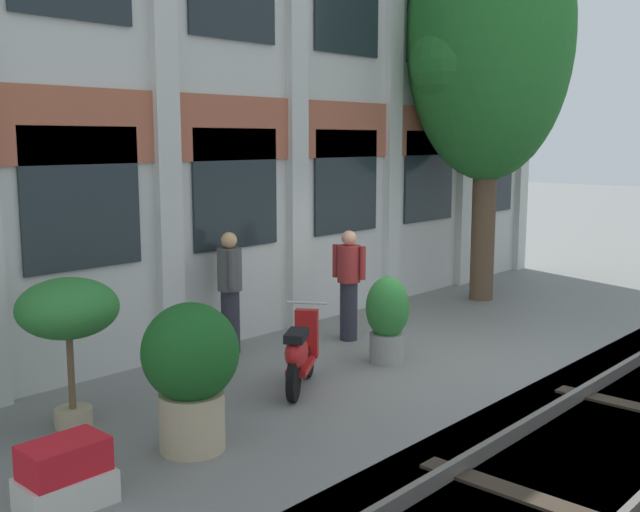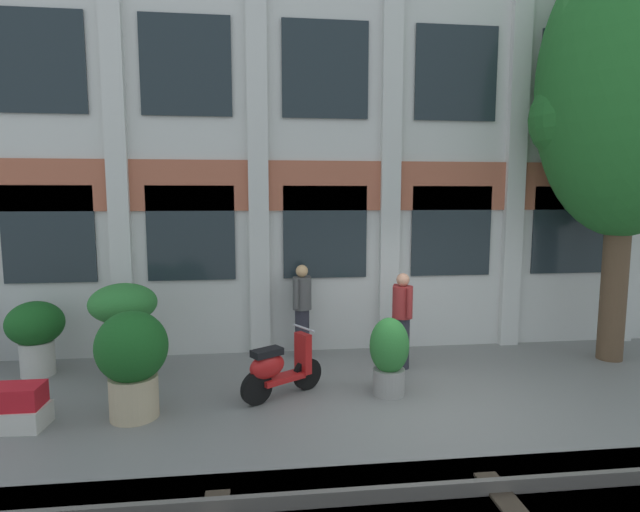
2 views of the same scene
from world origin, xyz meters
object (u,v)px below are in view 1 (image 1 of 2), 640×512
Objects in this scene: potted_plant_glazed_jar at (191,367)px; resident_watching_tracks at (349,282)px; potted_plant_square_trough at (65,476)px; resident_by_doorway at (230,289)px; potted_plant_ribbed_drum at (387,317)px; scooter_second_parked at (300,354)px; potted_plant_low_pan at (68,313)px; broadleaf_tree at (490,42)px.

potted_plant_glazed_jar is 0.88× the size of resident_watching_tracks.
potted_plant_square_trough is 0.45× the size of resident_by_doorway.
potted_plant_ribbed_drum is 1.62m from scooter_second_parked.
potted_plant_low_pan is at bearing -13.93° from resident_watching_tracks.
scooter_second_parked is 1.92m from resident_by_doorway.
potted_plant_glazed_jar reaches higher than potted_plant_ribbed_drum.
scooter_second_parked is at bearing 11.31° from resident_watching_tracks.
resident_by_doorway is (3.81, 2.37, 0.65)m from potted_plant_square_trough.
resident_watching_tracks is at bearing 16.45° from potted_plant_square_trough.
potted_plant_low_pan is at bearing -130.99° from resident_by_doorway.
resident_by_doorway is (-5.48, 0.74, -3.74)m from broadleaf_tree.
potted_plant_glazed_jar is (-3.54, -0.36, 0.20)m from potted_plant_ribbed_drum.
potted_plant_square_trough is 3.38m from scooter_second_parked.
potted_plant_square_trough is 0.62× the size of scooter_second_parked.
broadleaf_tree is 5.39m from resident_watching_tracks.
potted_plant_low_pan is 0.92× the size of resident_by_doorway.
scooter_second_parked is at bearing 9.75° from potted_plant_square_trough.
broadleaf_tree is at bearing 25.24° from resident_by_doorway.
potted_plant_glazed_jar is at bearing 5.06° from resident_watching_tracks.
potted_plant_ribbed_drum is 0.74× the size of potted_plant_low_pan.
potted_plant_square_trough is 0.46× the size of resident_watching_tracks.
broadleaf_tree is at bearing 9.95° from potted_plant_square_trough.
resident_watching_tracks is (-3.85, -0.02, -3.78)m from broadleaf_tree.
resident_by_doorway is (0.48, 1.80, 0.47)m from scooter_second_parked.
scooter_second_parked is (-5.96, -1.06, -4.22)m from broadleaf_tree.
potted_plant_low_pan is 3.00m from resident_by_doorway.
broadleaf_tree reaches higher than resident_by_doorway.
resident_by_doorway is at bearing 121.26° from potted_plant_ribbed_drum.
potted_plant_square_trough is (-0.94, -1.54, -0.94)m from potted_plant_low_pan.
scooter_second_parked is at bearing 12.35° from potted_plant_glazed_jar.
potted_plant_low_pan is 2.69m from scooter_second_parked.
resident_watching_tracks is at bearing 19.82° from potted_plant_glazed_jar.
broadleaf_tree is 6.04m from potted_plant_ribbed_drum.
broadleaf_tree is at bearing -22.80° from scooter_second_parked.
broadleaf_tree is 4.33× the size of resident_by_doorway.
potted_plant_low_pan is 1.52m from potted_plant_glazed_jar.
potted_plant_low_pan is 1.09× the size of potted_plant_glazed_jar.
potted_plant_low_pan is at bearing 125.05° from scooter_second_parked.
resident_watching_tracks is (4.50, 0.06, -0.32)m from potted_plant_low_pan.
broadleaf_tree is 9.04m from potted_plant_low_pan.
potted_plant_ribbed_drum is 1.24m from resident_watching_tracks.
potted_plant_low_pan is at bearing 165.53° from potted_plant_ribbed_drum.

